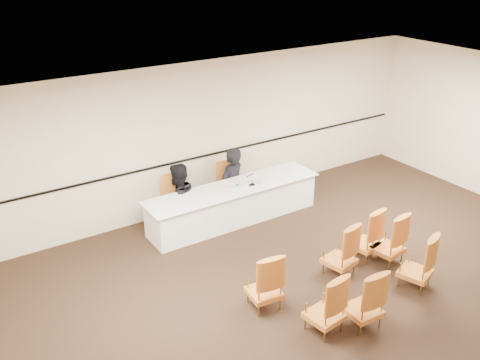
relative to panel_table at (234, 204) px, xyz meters
The scene contains 21 objects.
floor 3.09m from the panel_table, 87.91° to the right, with size 10.00×10.00×0.00m, color black.
ceiling 4.05m from the panel_table, 87.91° to the right, with size 10.00×10.00×0.00m, color silver.
wall_back 1.48m from the panel_table, 83.11° to the left, with size 10.00×0.04×3.00m, color beige.
wall_rail 1.16m from the panel_table, 82.80° to the left, with size 9.80×0.04×0.03m, color black.
panel_table is the anchor object (origin of this frame).
panelist_main 0.61m from the panel_table, 61.76° to the left, with size 0.65×0.43×1.79m, color black.
panelist_main_chair 0.62m from the panel_table, 61.76° to the left, with size 0.50×0.50×0.95m, color #C17722, non-canonical shape.
panelist_second 1.08m from the panel_table, 149.92° to the left, with size 0.82×0.64×1.69m, color black.
panelist_second_chair 1.08m from the panel_table, 149.92° to the left, with size 0.50×0.50×0.95m, color #C17722, non-canonical shape.
papers 0.62m from the panel_table, ahead, with size 0.30×0.22×0.00m, color silver.
microphone 0.63m from the panel_table, 17.88° to the right, with size 0.11×0.22×0.30m, color black, non-canonical shape.
water_bottle 0.48m from the panel_table, 39.91° to the right, with size 0.07×0.07×0.24m, color #178178, non-canonical shape.
drinking_glass 0.43m from the panel_table, 29.25° to the right, with size 0.06×0.06×0.10m, color silver.
coffee_cup 0.72m from the panel_table, 17.88° to the right, with size 0.08×0.08×0.12m, color silver.
aud_chair_front_left 2.76m from the panel_table, 113.04° to the right, with size 0.50×0.50×0.95m, color #C17722, non-canonical shape.
aud_chair_front_mid 2.55m from the panel_table, 79.62° to the right, with size 0.50×0.50×0.95m, color #C17722, non-canonical shape.
aud_chair_front_right 2.63m from the panel_table, 63.35° to the right, with size 0.50×0.50×0.95m, color #C17722, non-canonical shape.
aud_chair_back_left 3.51m from the panel_table, 101.34° to the right, with size 0.50×0.50×0.95m, color #C17722, non-canonical shape.
aud_chair_back_mid 3.65m from the panel_table, 92.38° to the right, with size 0.50×0.50×0.95m, color #C17722, non-canonical shape.
aud_chair_back_right 3.63m from the panel_table, 70.26° to the right, with size 0.50×0.50×0.95m, color #C17722, non-canonical shape.
aud_chair_extra 3.03m from the panel_table, 62.59° to the right, with size 0.50×0.50×0.95m, color #C17722, non-canonical shape.
Camera 1 is at (-5.08, -4.78, 5.05)m, focal length 40.00 mm.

